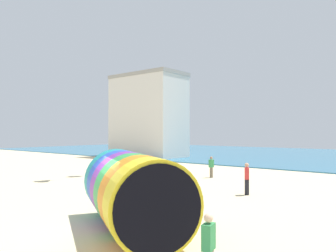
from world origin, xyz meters
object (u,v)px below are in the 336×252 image
at_px(giant_inflatable_tube, 132,191).
at_px(kite_handler, 209,249).
at_px(bystander_near_water, 247,178).
at_px(bystander_mid_beach, 211,167).

distance_m(giant_inflatable_tube, kite_handler, 4.67).
xyz_separation_m(giant_inflatable_tube, bystander_near_water, (0.29, 8.46, -0.45)).
distance_m(giant_inflatable_tube, bystander_mid_beach, 13.96).
distance_m(kite_handler, bystander_near_water, 11.02).
relative_size(kite_handler, bystander_near_water, 0.92).
height_order(kite_handler, bystander_near_water, bystander_near_water).
bearing_deg(bystander_mid_beach, kite_handler, -58.70).
bearing_deg(giant_inflatable_tube, bystander_near_water, 88.06).
height_order(bystander_near_water, bystander_mid_beach, bystander_near_water).
bearing_deg(bystander_near_water, bystander_mid_beach, 137.71).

